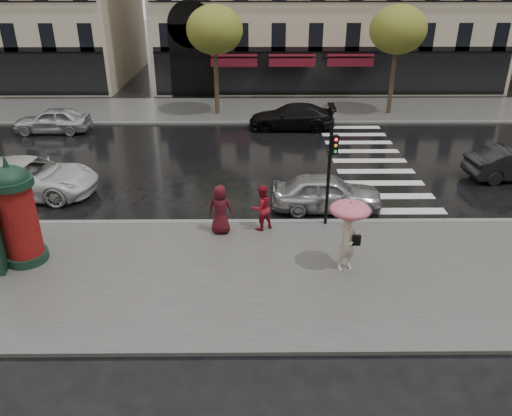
{
  "coord_description": "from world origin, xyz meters",
  "views": [
    {
      "loc": [
        0.2,
        -13.45,
        8.7
      ],
      "look_at": [
        0.33,
        1.5,
        1.39
      ],
      "focal_mm": 35.0,
      "sensor_mm": 36.0,
      "label": 1
    }
  ],
  "objects_px": {
    "car_silver": "(327,193)",
    "morris_column": "(17,211)",
    "traffic_light": "(331,164)",
    "woman_red": "(261,208)",
    "car_black": "(292,117)",
    "car_far_silver": "(52,120)",
    "woman_umbrella": "(349,225)",
    "car_white": "(29,177)",
    "man_burgundy": "(220,209)"
  },
  "relations": [
    {
      "from": "car_white",
      "to": "traffic_light",
      "type": "bearing_deg",
      "value": -98.91
    },
    {
      "from": "woman_red",
      "to": "car_black",
      "type": "distance_m",
      "value": 12.76
    },
    {
      "from": "woman_red",
      "to": "man_burgundy",
      "type": "height_order",
      "value": "man_burgundy"
    },
    {
      "from": "morris_column",
      "to": "traffic_light",
      "type": "xyz_separation_m",
      "value": [
        9.99,
        2.38,
        0.61
      ]
    },
    {
      "from": "woman_umbrella",
      "to": "car_silver",
      "type": "relative_size",
      "value": 0.55
    },
    {
      "from": "man_burgundy",
      "to": "car_white",
      "type": "height_order",
      "value": "man_burgundy"
    },
    {
      "from": "car_black",
      "to": "car_far_silver",
      "type": "distance_m",
      "value": 13.72
    },
    {
      "from": "woman_red",
      "to": "car_silver",
      "type": "xyz_separation_m",
      "value": [
        2.58,
        1.8,
        -0.24
      ]
    },
    {
      "from": "woman_red",
      "to": "car_far_silver",
      "type": "distance_m",
      "value": 16.74
    },
    {
      "from": "morris_column",
      "to": "car_white",
      "type": "xyz_separation_m",
      "value": [
        -1.98,
        5.39,
        -1.09
      ]
    },
    {
      "from": "morris_column",
      "to": "car_black",
      "type": "relative_size",
      "value": 0.73
    },
    {
      "from": "woman_red",
      "to": "car_silver",
      "type": "height_order",
      "value": "woman_red"
    },
    {
      "from": "car_silver",
      "to": "car_black",
      "type": "distance_m",
      "value": 10.82
    },
    {
      "from": "car_white",
      "to": "woman_red",
      "type": "bearing_deg",
      "value": -104.05
    },
    {
      "from": "car_black",
      "to": "traffic_light",
      "type": "bearing_deg",
      "value": 3.79
    },
    {
      "from": "woman_umbrella",
      "to": "car_black",
      "type": "bearing_deg",
      "value": 92.15
    },
    {
      "from": "woman_red",
      "to": "car_white",
      "type": "xyz_separation_m",
      "value": [
        -9.57,
        3.34,
        -0.19
      ]
    },
    {
      "from": "woman_red",
      "to": "morris_column",
      "type": "relative_size",
      "value": 0.46
    },
    {
      "from": "morris_column",
      "to": "car_silver",
      "type": "bearing_deg",
      "value": 20.73
    },
    {
      "from": "man_burgundy",
      "to": "traffic_light",
      "type": "relative_size",
      "value": 0.46
    },
    {
      "from": "woman_red",
      "to": "morris_column",
      "type": "distance_m",
      "value": 7.91
    },
    {
      "from": "woman_red",
      "to": "car_black",
      "type": "height_order",
      "value": "woman_red"
    },
    {
      "from": "woman_umbrella",
      "to": "car_white",
      "type": "height_order",
      "value": "woman_umbrella"
    },
    {
      "from": "woman_umbrella",
      "to": "car_far_silver",
      "type": "xyz_separation_m",
      "value": [
        -14.28,
        14.63,
        -0.95
      ]
    },
    {
      "from": "car_silver",
      "to": "car_far_silver",
      "type": "bearing_deg",
      "value": 55.46
    },
    {
      "from": "woman_umbrella",
      "to": "car_far_silver",
      "type": "relative_size",
      "value": 0.56
    },
    {
      "from": "car_silver",
      "to": "man_burgundy",
      "type": "bearing_deg",
      "value": 117.88
    },
    {
      "from": "traffic_light",
      "to": "car_white",
      "type": "relative_size",
      "value": 0.7
    },
    {
      "from": "traffic_light",
      "to": "car_silver",
      "type": "relative_size",
      "value": 0.91
    },
    {
      "from": "car_silver",
      "to": "morris_column",
      "type": "bearing_deg",
      "value": 111.66
    },
    {
      "from": "car_white",
      "to": "car_black",
      "type": "xyz_separation_m",
      "value": [
        11.57,
        9.26,
        -0.05
      ]
    },
    {
      "from": "morris_column",
      "to": "car_silver",
      "type": "relative_size",
      "value": 0.85
    },
    {
      "from": "man_burgundy",
      "to": "car_white",
      "type": "distance_m",
      "value": 8.89
    },
    {
      "from": "traffic_light",
      "to": "car_white",
      "type": "height_order",
      "value": "traffic_light"
    },
    {
      "from": "car_white",
      "to": "car_black",
      "type": "height_order",
      "value": "car_white"
    },
    {
      "from": "man_burgundy",
      "to": "traffic_light",
      "type": "bearing_deg",
      "value": -166.48
    },
    {
      "from": "woman_umbrella",
      "to": "traffic_light",
      "type": "height_order",
      "value": "traffic_light"
    },
    {
      "from": "woman_red",
      "to": "man_burgundy",
      "type": "relative_size",
      "value": 0.94
    },
    {
      "from": "man_burgundy",
      "to": "morris_column",
      "type": "relative_size",
      "value": 0.49
    },
    {
      "from": "woman_umbrella",
      "to": "car_far_silver",
      "type": "bearing_deg",
      "value": 134.31
    },
    {
      "from": "woman_umbrella",
      "to": "morris_column",
      "type": "xyz_separation_m",
      "value": [
        -10.16,
        0.6,
        0.19
      ]
    },
    {
      "from": "woman_umbrella",
      "to": "morris_column",
      "type": "distance_m",
      "value": 10.18
    },
    {
      "from": "car_white",
      "to": "car_far_silver",
      "type": "height_order",
      "value": "car_white"
    },
    {
      "from": "car_silver",
      "to": "car_white",
      "type": "xyz_separation_m",
      "value": [
        -12.15,
        1.54,
        0.04
      ]
    },
    {
      "from": "man_burgundy",
      "to": "car_far_silver",
      "type": "bearing_deg",
      "value": -44.91
    },
    {
      "from": "car_far_silver",
      "to": "car_black",
      "type": "bearing_deg",
      "value": 91.84
    },
    {
      "from": "man_burgundy",
      "to": "car_far_silver",
      "type": "relative_size",
      "value": 0.42
    },
    {
      "from": "traffic_light",
      "to": "car_black",
      "type": "height_order",
      "value": "traffic_light"
    },
    {
      "from": "man_burgundy",
      "to": "car_far_silver",
      "type": "distance_m",
      "value": 15.96
    },
    {
      "from": "man_burgundy",
      "to": "car_far_silver",
      "type": "height_order",
      "value": "man_burgundy"
    }
  ]
}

